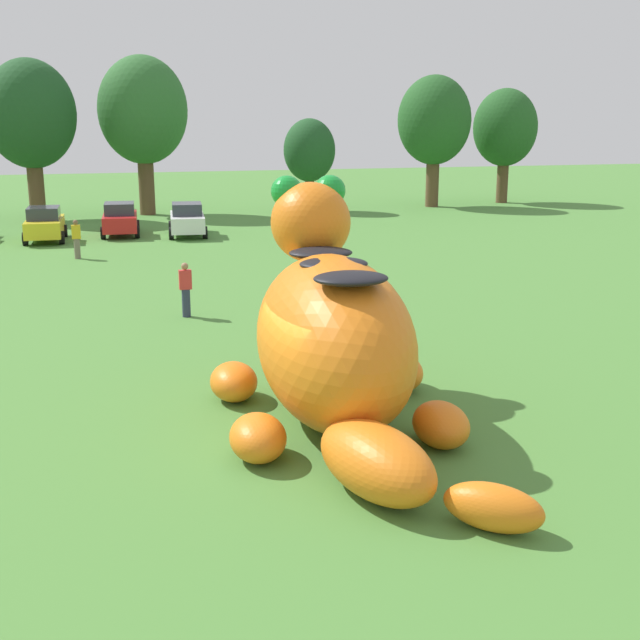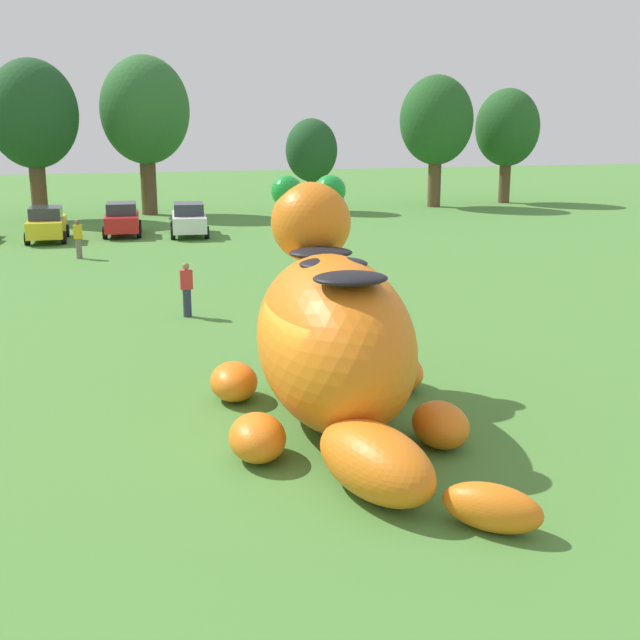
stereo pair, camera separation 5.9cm
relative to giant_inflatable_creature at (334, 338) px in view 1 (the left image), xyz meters
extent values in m
plane|color=#4C8438|center=(-0.66, -0.77, -1.76)|extent=(160.00, 160.00, 0.00)
ellipsoid|color=orange|center=(-0.01, 0.01, -0.05)|extent=(3.53, 6.29, 3.41)
ellipsoid|color=orange|center=(0.20, 2.58, 2.02)|extent=(1.96, 2.12, 1.80)
sphere|color=green|center=(-0.27, 2.89, 2.69)|extent=(0.72, 0.72, 0.72)
sphere|color=green|center=(0.72, 2.81, 2.69)|extent=(0.72, 0.72, 0.72)
ellipsoid|color=black|center=(0.10, 1.37, 1.51)|extent=(1.45, 1.20, 0.23)
ellipsoid|color=black|center=(-0.01, 0.01, 1.51)|extent=(1.45, 1.20, 0.23)
ellipsoid|color=black|center=(-0.14, -1.50, 1.51)|extent=(1.45, 1.20, 0.23)
ellipsoid|color=orange|center=(-1.76, 1.83, -1.34)|extent=(1.16, 1.54, 0.83)
ellipsoid|color=orange|center=(2.01, 1.51, -1.34)|extent=(1.16, 1.54, 0.83)
ellipsoid|color=orange|center=(-1.89, -1.50, -1.34)|extent=(1.16, 1.54, 0.83)
ellipsoid|color=orange|center=(1.58, -1.79, -1.34)|extent=(1.16, 1.54, 0.83)
ellipsoid|color=orange|center=(-0.31, -3.46, -1.16)|extent=(2.03, 2.99, 1.19)
ellipsoid|color=orange|center=(1.01, -5.04, -1.39)|extent=(1.64, 1.60, 0.73)
cube|color=yellow|center=(-6.79, 27.88, -1.04)|extent=(1.83, 4.15, 0.80)
cube|color=#2D333D|center=(-6.80, 27.73, -0.34)|extent=(1.56, 2.02, 0.60)
cylinder|color=black|center=(-7.60, 29.18, -1.44)|extent=(0.26, 0.65, 0.64)
cylinder|color=black|center=(-5.90, 29.13, -1.44)|extent=(0.26, 0.65, 0.64)
cylinder|color=black|center=(-7.68, 26.64, -1.44)|extent=(0.26, 0.65, 0.64)
cylinder|color=black|center=(-5.98, 26.59, -1.44)|extent=(0.26, 0.65, 0.64)
cube|color=red|center=(-3.07, 29.00, -1.04)|extent=(1.95, 4.20, 0.80)
cube|color=#2D333D|center=(-3.08, 28.85, -0.34)|extent=(1.61, 2.06, 0.60)
cylinder|color=black|center=(-3.85, 30.32, -1.44)|extent=(0.28, 0.65, 0.64)
cylinder|color=black|center=(-2.15, 30.22, -1.44)|extent=(0.28, 0.65, 0.64)
cylinder|color=black|center=(-4.00, 27.78, -1.44)|extent=(0.28, 0.65, 0.64)
cylinder|color=black|center=(-2.30, 27.68, -1.44)|extent=(0.28, 0.65, 0.64)
cube|color=white|center=(0.29, 27.88, -1.04)|extent=(2.07, 4.24, 0.80)
cube|color=#2D333D|center=(0.28, 27.73, -0.34)|extent=(1.67, 2.10, 0.60)
cylinder|color=black|center=(-0.44, 29.23, -1.44)|extent=(0.30, 0.66, 0.64)
cylinder|color=black|center=(1.26, 29.07, -1.44)|extent=(0.30, 0.66, 0.64)
cylinder|color=black|center=(-0.67, 26.69, -1.44)|extent=(0.30, 0.66, 0.64)
cylinder|color=black|center=(1.02, 26.54, -1.44)|extent=(0.30, 0.66, 0.64)
cylinder|color=brown|center=(-7.59, 37.25, -0.10)|extent=(0.95, 0.95, 3.31)
ellipsoid|color=#1E4C23|center=(-7.59, 37.25, 4.47)|extent=(5.30, 5.30, 6.36)
cylinder|color=brown|center=(-1.02, 38.18, -0.04)|extent=(0.98, 0.98, 3.44)
ellipsoid|color=#2D662D|center=(-1.02, 38.18, 4.71)|extent=(5.50, 5.50, 6.60)
cylinder|color=brown|center=(9.40, 37.20, -0.71)|extent=(0.60, 0.60, 2.10)
ellipsoid|color=#1E4C23|center=(9.40, 37.20, 2.19)|extent=(3.36, 3.36, 4.04)
cylinder|color=brown|center=(18.29, 37.68, -0.21)|extent=(0.89, 0.89, 3.10)
ellipsoid|color=#235623|center=(18.29, 37.68, 4.08)|extent=(4.96, 4.96, 5.96)
cylinder|color=brown|center=(24.24, 38.82, -0.34)|extent=(0.81, 0.81, 2.83)
ellipsoid|color=#235623|center=(24.24, 38.82, 3.56)|extent=(4.52, 4.52, 5.43)
cylinder|color=#2D334C|center=(0.33, 3.28, -1.32)|extent=(0.26, 0.26, 0.88)
cube|color=black|center=(0.33, 3.28, -0.58)|extent=(0.38, 0.22, 0.60)
sphere|color=beige|center=(0.33, 3.28, -0.16)|extent=(0.22, 0.22, 0.22)
cylinder|color=#726656|center=(-5.22, 22.01, -1.32)|extent=(0.26, 0.26, 0.88)
cube|color=gold|center=(-5.22, 22.01, -0.58)|extent=(0.38, 0.22, 0.60)
sphere|color=brown|center=(-5.22, 22.01, -0.16)|extent=(0.22, 0.22, 0.22)
cylinder|color=#2D334C|center=(-1.86, 9.89, -1.32)|extent=(0.26, 0.26, 0.88)
cube|color=red|center=(-1.86, 9.89, -0.58)|extent=(0.38, 0.22, 0.60)
sphere|color=#9E7051|center=(-1.86, 9.89, -0.16)|extent=(0.22, 0.22, 0.22)
camera|label=1|loc=(-4.56, -15.23, 4.33)|focal=46.07mm
camera|label=2|loc=(-4.50, -15.25, 4.33)|focal=46.07mm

